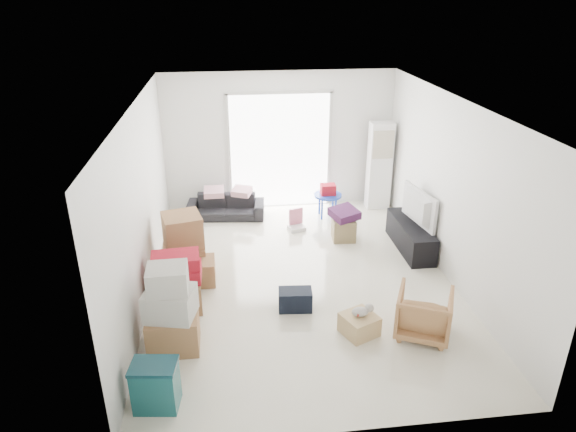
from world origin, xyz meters
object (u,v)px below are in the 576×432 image
Objects in this scene: kids_table at (328,194)px; ac_tower at (379,166)px; armchair at (424,311)px; storage_bins at (156,385)px; tv_console at (411,236)px; ottoman at (344,229)px; wood_crate at (359,324)px; television at (412,220)px; sofa at (226,203)px.

ac_tower is at bearing 18.21° from kids_table.
armchair is 3.37m from storage_bins.
tv_console is at bearing -88.47° from ac_tower.
armchair is 2.84m from ottoman.
wood_crate is at bearing -94.69° from kids_table.
wood_crate is (-1.45, -2.22, -0.40)m from television.
wood_crate is at bearing -98.39° from ottoman.
armchair is 1.68× the size of wood_crate.
sofa is 4.73m from armchair.
armchair reaches higher than television.
kids_table is (-0.50, 3.83, 0.13)m from armchair.
tv_console is at bearing -24.81° from ottoman.
ottoman is (-1.00, -1.38, -0.68)m from ac_tower.
ac_tower is 3.12m from sofa.
ac_tower is 1.22m from kids_table.
television is at bearing -22.84° from sofa.
tv_console is at bearing 39.29° from storage_bins.
wood_crate is (-0.81, 0.10, -0.21)m from armchair.
storage_bins is at bearing -158.29° from wood_crate.
television is (0.05, -1.87, -0.34)m from ac_tower.
storage_bins is (-3.90, -3.19, -0.26)m from television.
storage_bins is 1.36× the size of wood_crate.
sofa is at bearing 173.88° from kids_table.
television is 1.90m from kids_table.
sofa is (-3.11, 1.72, 0.05)m from tv_console.
sofa is at bearing -177.20° from ac_tower.
ottoman is at bearing 55.97° from television.
storage_bins reaches higher than ottoman.
television is 1.21m from ottoman.
television is 2.52× the size of wood_crate.
armchair is at bearing -81.71° from ottoman.
sofa is at bearing 151.09° from tv_console.
television is 3.57m from sofa.
wood_crate is at bearing 17.92° from armchair.
storage_bins reaches higher than wood_crate.
ottoman is 2.73m from wood_crate.
kids_table reaches higher than ottoman.
television is 0.70× the size of sofa.
kids_table is at bearing 28.01° from television.
storage_bins is at bearing 120.06° from television.
armchair is (-0.65, -2.32, -0.20)m from television.
armchair is 3.86m from kids_table.
kids_table reaches higher than tv_console.
kids_table reaches higher than wood_crate.
ottoman is (2.06, -1.23, -0.09)m from sofa.
wood_crate is at bearing -61.04° from sofa.
ottoman is 0.97× the size of wood_crate.
armchair is at bearing -82.53° from kids_table.
storage_bins is 2.64m from wood_crate.
kids_table is at bearing 95.20° from ottoman.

